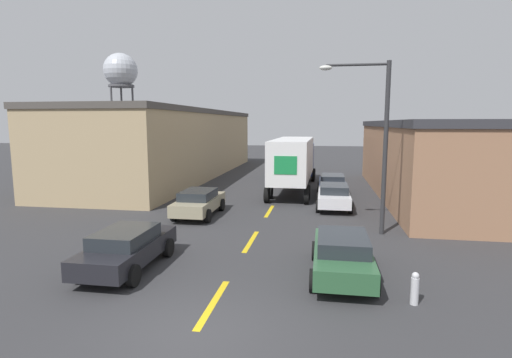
# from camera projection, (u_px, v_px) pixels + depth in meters

# --- Properties ---
(ground_plane) EXTENTS (160.00, 160.00, 0.00)m
(ground_plane) POSITION_uv_depth(u_px,v_px,m) (194.00, 334.00, 9.38)
(ground_plane) COLOR #333335
(road_centerline) EXTENTS (0.20, 14.85, 0.01)m
(road_centerline) POSITION_uv_depth(u_px,v_px,m) (251.00, 241.00, 16.75)
(road_centerline) COLOR gold
(road_centerline) RESTS_ON ground_plane
(warehouse_left) EXTENTS (8.77, 30.04, 6.13)m
(warehouse_left) POSITION_uv_depth(u_px,v_px,m) (173.00, 143.00, 37.35)
(warehouse_left) COLOR tan
(warehouse_left) RESTS_ON ground_plane
(warehouse_right) EXTENTS (12.77, 21.47, 5.09)m
(warehouse_right) POSITION_uv_depth(u_px,v_px,m) (477.00, 160.00, 26.26)
(warehouse_right) COLOR #9E7051
(warehouse_right) RESTS_ON ground_plane
(semi_truck) EXTENTS (2.93, 12.90, 3.83)m
(semi_truck) POSITION_uv_depth(u_px,v_px,m) (295.00, 159.00, 29.67)
(semi_truck) COLOR navy
(semi_truck) RESTS_ON ground_plane
(parked_car_right_near) EXTENTS (1.99, 4.52, 1.40)m
(parked_car_right_near) POSITION_uv_depth(u_px,v_px,m) (342.00, 254.00, 12.85)
(parked_car_right_near) COLOR #2D5B38
(parked_car_right_near) RESTS_ON ground_plane
(parked_car_left_near) EXTENTS (1.99, 4.52, 1.40)m
(parked_car_left_near) POSITION_uv_depth(u_px,v_px,m) (127.00, 247.00, 13.51)
(parked_car_left_near) COLOR black
(parked_car_left_near) RESTS_ON ground_plane
(parked_car_right_far) EXTENTS (1.99, 4.52, 1.40)m
(parked_car_right_far) POSITION_uv_depth(u_px,v_px,m) (332.00, 184.00, 27.67)
(parked_car_right_far) COLOR navy
(parked_car_right_far) RESTS_ON ground_plane
(parked_car_left_far) EXTENTS (1.99, 4.52, 1.40)m
(parked_car_left_far) POSITION_uv_depth(u_px,v_px,m) (199.00, 202.00, 21.31)
(parked_car_left_far) COLOR tan
(parked_car_left_far) RESTS_ON ground_plane
(parked_car_right_mid) EXTENTS (1.99, 4.52, 1.40)m
(parked_car_right_mid) POSITION_uv_depth(u_px,v_px,m) (334.00, 195.00, 23.25)
(parked_car_right_mid) COLOR silver
(parked_car_right_mid) RESTS_ON ground_plane
(water_tower) EXTENTS (4.70, 4.70, 14.68)m
(water_tower) POSITION_uv_depth(u_px,v_px,m) (121.00, 72.00, 56.22)
(water_tower) COLOR #47474C
(water_tower) RESTS_ON ground_plane
(street_lamp) EXTENTS (3.02, 0.32, 7.55)m
(street_lamp) POSITION_uv_depth(u_px,v_px,m) (377.00, 134.00, 17.33)
(street_lamp) COLOR #2D2D30
(street_lamp) RESTS_ON ground_plane
(fire_hydrant) EXTENTS (0.22, 0.22, 0.92)m
(fire_hydrant) POSITION_uv_depth(u_px,v_px,m) (415.00, 288.00, 10.87)
(fire_hydrant) COLOR silver
(fire_hydrant) RESTS_ON ground_plane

